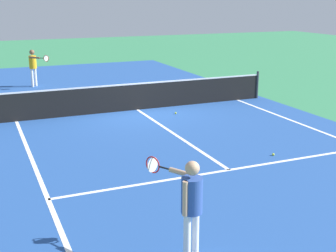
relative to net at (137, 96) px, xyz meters
The scene contains 10 objects.
ground_plane 0.49m from the net, ahead, with size 60.00×60.00×0.00m, color #337F51.
court_surface_inbounds 0.49m from the net, ahead, with size 10.62×24.40×0.00m, color #234C93.
line_sideline_left 7.24m from the net, 124.66° to the right, with size 0.10×11.89×0.01m, color white.
line_service_near 6.42m from the net, 90.00° to the right, with size 8.22×0.10×0.01m, color white.
line_center_service 3.24m from the net, 90.00° to the right, with size 0.10×6.40×0.01m, color white.
net is the anchor object (origin of this frame).
player_near 9.72m from the net, 104.59° to the right, with size 0.58×1.14×1.59m.
player_far 6.58m from the net, 114.82° to the left, with size 0.74×1.05×1.63m.
tennis_ball_near_net 1.55m from the net, 47.58° to the right, with size 0.07×0.07×0.07m, color #CCE033.
tennis_ball_mid_court 6.18m from the net, 75.56° to the right, with size 0.07×0.07×0.07m, color #CCE033.
Camera 1 is at (-5.18, -15.00, 3.86)m, focal length 49.15 mm.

